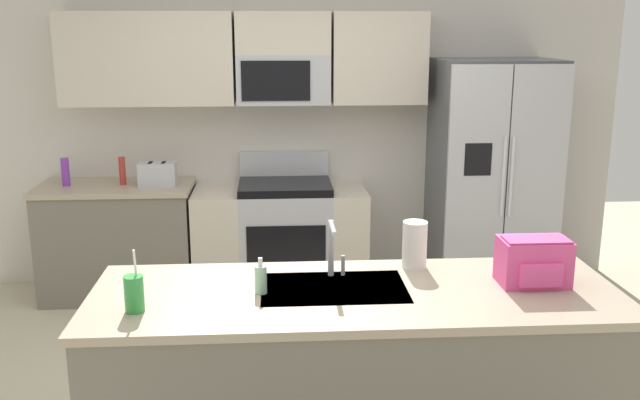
{
  "coord_description": "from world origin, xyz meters",
  "views": [
    {
      "loc": [
        -0.23,
        -3.6,
        2.09
      ],
      "look_at": [
        0.04,
        0.6,
        1.05
      ],
      "focal_mm": 39.49,
      "sensor_mm": 36.0,
      "label": 1
    }
  ],
  "objects": [
    {
      "name": "pepper_mill",
      "position": [
        -1.41,
        1.8,
        1.01
      ],
      "size": [
        0.05,
        0.05,
        0.22
      ],
      "primitive_type": "cylinder",
      "color": "#B2332D",
      "rests_on": "back_counter"
    },
    {
      "name": "sink_faucet",
      "position": [
        0.04,
        -0.36,
        1.07
      ],
      "size": [
        0.08,
        0.21,
        0.28
      ],
      "color": "#B7BABF",
      "rests_on": "island_counter"
    },
    {
      "name": "toaster",
      "position": [
        -1.13,
        1.75,
        0.99
      ],
      "size": [
        0.28,
        0.16,
        0.18
      ],
      "color": "#B7BABF",
      "rests_on": "back_counter"
    },
    {
      "name": "soap_dispenser",
      "position": [
        -0.31,
        -0.55,
        0.97
      ],
      "size": [
        0.06,
        0.06,
        0.17
      ],
      "color": "#A5D8B2",
      "rests_on": "island_counter"
    },
    {
      "name": "island_counter",
      "position": [
        0.13,
        -0.56,
        0.45
      ],
      "size": [
        2.46,
        0.87,
        0.9
      ],
      "color": "slate",
      "rests_on": "ground"
    },
    {
      "name": "refrigerator",
      "position": [
        1.47,
        1.73,
        0.93
      ],
      "size": [
        0.9,
        0.76,
        1.85
      ],
      "color": "#4C4F54",
      "rests_on": "ground"
    },
    {
      "name": "drink_cup_green",
      "position": [
        -0.84,
        -0.73,
        0.98
      ],
      "size": [
        0.08,
        0.08,
        0.28
      ],
      "color": "green",
      "rests_on": "island_counter"
    },
    {
      "name": "kitchen_wall_unit",
      "position": [
        -0.14,
        2.08,
        1.47
      ],
      "size": [
        5.2,
        0.43,
        2.6
      ],
      "color": "beige",
      "rests_on": "ground"
    },
    {
      "name": "range_oven",
      "position": [
        -0.2,
        1.8,
        0.44
      ],
      "size": [
        1.36,
        0.61,
        1.1
      ],
      "color": "#B7BABF",
      "rests_on": "ground"
    },
    {
      "name": "bottle_purple",
      "position": [
        -1.84,
        1.79,
        1.01
      ],
      "size": [
        0.06,
        0.06,
        0.21
      ],
      "primitive_type": "cylinder",
      "color": "purple",
      "rests_on": "back_counter"
    },
    {
      "name": "backpack",
      "position": [
        0.98,
        -0.52,
        1.02
      ],
      "size": [
        0.32,
        0.22,
        0.23
      ],
      "color": "#EA4C93",
      "rests_on": "island_counter"
    },
    {
      "name": "paper_towel_roll",
      "position": [
        0.46,
        -0.25,
        1.02
      ],
      "size": [
        0.12,
        0.12,
        0.24
      ],
      "primitive_type": "cylinder",
      "color": "white",
      "rests_on": "island_counter"
    },
    {
      "name": "back_counter",
      "position": [
        -1.47,
        1.8,
        0.45
      ],
      "size": [
        1.18,
        0.63,
        0.9
      ],
      "color": "slate",
      "rests_on": "ground"
    }
  ]
}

